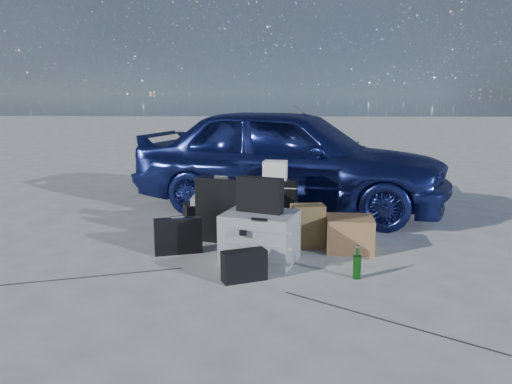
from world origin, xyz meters
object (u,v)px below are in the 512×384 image
pelican_case (260,237)px  car (289,158)px  cardboard_box (349,234)px  suitcase_left (222,210)px  green_bottle (357,263)px  briefcase (178,236)px  duffel_bag (214,217)px  suitcase_right (273,207)px

pelican_case → car: bearing=98.4°
pelican_case → cardboard_box: size_ratio=1.41×
suitcase_left → green_bottle: suitcase_left is taller
cardboard_box → green_bottle: (-0.05, -0.75, -0.03)m
car → briefcase: 2.27m
cardboard_box → briefcase: bearing=-174.8°
briefcase → duffel_bag: 0.86m
duffel_bag → green_bottle: size_ratio=2.40×
pelican_case → cardboard_box: 0.93m
car → suitcase_left: size_ratio=6.00×
suitcase_left → briefcase: bearing=-111.1°
pelican_case → cardboard_box: pelican_case is taller
briefcase → duffel_bag: size_ratio=0.70×
pelican_case → green_bottle: bearing=-9.4°
suitcase_right → cardboard_box: size_ratio=1.36×
pelican_case → cardboard_box: (0.86, 0.35, -0.06)m
car → pelican_case: bearing=-171.5°
green_bottle → duffel_bag: bearing=133.7°
briefcase → suitcase_right: size_ratio=0.74×
cardboard_box → green_bottle: size_ratio=1.67×
duffel_bag → briefcase: bearing=-126.1°
suitcase_right → cardboard_box: suitcase_right is taller
green_bottle → suitcase_right: bearing=118.1°
suitcase_right → cardboard_box: bearing=-26.3°
car → suitcase_right: size_ratio=6.62×
car → suitcase_right: car is taller
car → duffel_bag: 1.49m
car → pelican_case: (-0.32, -2.11, -0.46)m
briefcase → duffel_bag: (0.24, 0.82, -0.02)m
briefcase → suitcase_right: 1.15m
suitcase_left → duffel_bag: size_ratio=1.05×
duffel_bag → suitcase_right: bearing=-29.6°
suitcase_right → briefcase: bearing=-131.8°
cardboard_box → green_bottle: bearing=-93.6°
car → duffel_bag: car is taller
car → cardboard_box: car is taller
suitcase_left → suitcase_right: size_ratio=1.10×
pelican_case → briefcase: (-0.79, 0.19, -0.05)m
car → suitcase_left: bearing=170.9°
briefcase → duffel_bag: bearing=56.7°
briefcase → suitcase_left: bearing=31.9°
briefcase → green_bottle: briefcase is taller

